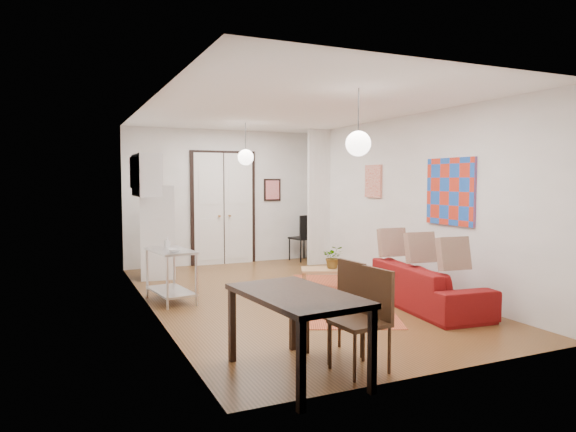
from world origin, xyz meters
name	(u,v)px	position (x,y,z in m)	size (l,w,h in m)	color
floor	(289,296)	(0.00, 0.00, 0.00)	(7.00, 7.00, 0.00)	brown
ceiling	(289,109)	(0.00, 0.00, 2.90)	(4.20, 7.00, 0.02)	white
wall_back	(223,197)	(0.00, 3.50, 1.45)	(4.20, 0.02, 2.90)	white
wall_front	(444,220)	(0.00, -3.50, 1.45)	(4.20, 0.02, 2.90)	white
wall_left	(150,207)	(-2.10, 0.00, 1.45)	(0.02, 7.00, 2.90)	white
wall_right	(400,202)	(2.10, 0.00, 1.45)	(0.02, 7.00, 2.90)	white
double_doors	(224,209)	(0.00, 3.46, 1.20)	(1.44, 0.06, 2.50)	white
stub_partition	(319,197)	(1.85, 2.55, 1.45)	(0.50, 0.10, 2.90)	white
wall_cabinet	(146,175)	(-1.92, 1.50, 1.90)	(0.35, 1.00, 0.70)	silver
painting_popart	(450,191)	(2.08, -1.25, 1.65)	(0.05, 1.00, 1.00)	red
painting_abstract	(373,181)	(2.08, 0.80, 1.80)	(0.05, 0.50, 0.60)	beige
poster_back	(272,190)	(1.15, 3.47, 1.60)	(0.40, 0.03, 0.50)	red
print_left	(133,173)	(-2.07, 2.00, 1.95)	(0.03, 0.44, 0.54)	brown
pendant_back	(246,157)	(0.00, 2.00, 2.25)	(0.30, 0.30, 0.80)	white
pendant_front	(358,143)	(0.00, -2.00, 2.25)	(0.30, 0.30, 0.80)	white
kilim_rug	(338,296)	(0.70, -0.32, 0.00)	(1.36, 3.62, 0.01)	#C05130
sofa	(425,286)	(1.49, -1.44, 0.31)	(0.84, 2.14, 0.62)	maroon
coffee_table	(328,272)	(0.71, 0.04, 0.33)	(0.98, 0.78, 0.38)	tan
potted_plant	(333,257)	(0.81, 0.04, 0.57)	(0.33, 0.29, 0.37)	#416E31
kitchen_counter	(171,269)	(-1.75, 0.43, 0.49)	(0.65, 1.08, 0.78)	silver
bowl	(175,250)	(-1.75, 0.13, 0.81)	(0.18, 0.18, 0.05)	silver
soap_bottle	(167,242)	(-1.75, 0.68, 0.87)	(0.08, 0.07, 0.16)	#5399B4
fridge	(157,232)	(-1.60, 2.40, 0.86)	(0.61, 0.61, 1.72)	white
dining_table	(296,302)	(-1.28, -3.02, 0.70)	(0.96, 1.50, 0.79)	black
dining_chair_near	(330,300)	(-0.68, -2.57, 0.56)	(0.51, 0.68, 0.97)	#3C2213
dining_chair_far	(354,310)	(-0.68, -3.05, 0.56)	(0.51, 0.68, 0.97)	#3C2213
black_side_chair	(300,233)	(1.75, 3.25, 0.61)	(0.57, 0.57, 1.04)	black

